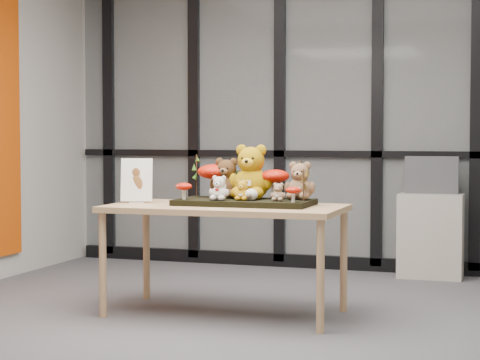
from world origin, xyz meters
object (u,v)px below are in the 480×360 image
(bear_pooh_yellow, at_px, (251,169))
(mushroom_back_left, at_px, (214,179))
(bear_beige_small, at_px, (278,191))
(plush_cream_hedgehog, at_px, (251,194))
(mushroom_front_right, at_px, (293,194))
(display_table, at_px, (225,215))
(diorama_tray, at_px, (245,202))
(bear_tan_back, at_px, (300,179))
(bear_white_bow, at_px, (219,187))
(mushroom_back_right, at_px, (275,183))
(cabinet, at_px, (431,236))
(sign_holder, at_px, (137,182))
(monitor, at_px, (432,175))
(mushroom_front_left, at_px, (184,190))
(bear_brown_medium, at_px, (226,176))
(bear_small_yellow, at_px, (242,189))

(bear_pooh_yellow, distance_m, mushroom_back_left, 0.30)
(bear_beige_small, xyz_separation_m, mushroom_back_left, (-0.53, 0.20, 0.06))
(plush_cream_hedgehog, relative_size, mushroom_front_right, 0.77)
(display_table, height_order, plush_cream_hedgehog, plush_cream_hedgehog)
(diorama_tray, bearing_deg, bear_tan_back, 15.21)
(bear_beige_small, distance_m, plush_cream_hedgehog, 0.18)
(bear_white_bow, relative_size, plush_cream_hedgehog, 2.07)
(bear_white_bow, bearing_deg, plush_cream_hedgehog, 9.66)
(plush_cream_hedgehog, bearing_deg, mushroom_back_right, 65.51)
(cabinet, bearing_deg, plush_cream_hedgehog, -115.33)
(bear_beige_small, height_order, sign_holder, sign_holder)
(cabinet, relative_size, monitor, 1.60)
(plush_cream_hedgehog, relative_size, monitor, 0.20)
(bear_pooh_yellow, height_order, mushroom_back_right, bear_pooh_yellow)
(diorama_tray, bearing_deg, mushroom_back_left, 155.64)
(bear_white_bow, xyz_separation_m, mushroom_back_right, (0.31, 0.26, 0.02))
(mushroom_back_left, bearing_deg, mushroom_front_left, -115.50)
(plush_cream_hedgehog, distance_m, cabinet, 2.30)
(bear_tan_back, bearing_deg, bear_brown_medium, 179.39)
(bear_beige_small, bearing_deg, sign_holder, 178.09)
(monitor, bearing_deg, bear_pooh_yellow, -118.86)
(plush_cream_hedgehog, bearing_deg, mushroom_front_left, -175.80)
(mushroom_back_left, distance_m, mushroom_back_right, 0.45)
(bear_pooh_yellow, distance_m, sign_holder, 0.82)
(mushroom_front_left, bearing_deg, bear_white_bow, -0.59)
(bear_brown_medium, bearing_deg, mushroom_back_right, 2.41)
(bear_brown_medium, distance_m, bear_white_bow, 0.25)
(diorama_tray, bearing_deg, bear_small_yellow, -79.00)
(plush_cream_hedgehog, xyz_separation_m, mushroom_front_right, (0.30, -0.05, 0.01))
(bear_beige_small, distance_m, sign_holder, 1.05)
(mushroom_back_right, distance_m, monitor, 2.03)
(display_table, bearing_deg, cabinet, 59.95)
(plush_cream_hedgehog, height_order, mushroom_back_left, mushroom_back_left)
(diorama_tray, bearing_deg, sign_holder, -177.00)
(bear_small_yellow, bearing_deg, mushroom_front_right, -6.76)
(bear_white_bow, bearing_deg, bear_beige_small, 8.84)
(mushroom_back_left, bearing_deg, monitor, 54.43)
(bear_white_bow, bearing_deg, mushroom_back_left, 117.49)
(cabinet, bearing_deg, bear_pooh_yellow, -119.10)
(mushroom_front_left, distance_m, cabinet, 2.57)
(display_table, xyz_separation_m, sign_holder, (-0.67, 0.02, 0.21))
(bear_pooh_yellow, xyz_separation_m, bear_white_bow, (-0.15, -0.23, -0.11))
(bear_white_bow, distance_m, plush_cream_hedgehog, 0.22)
(diorama_tray, height_order, mushroom_back_right, mushroom_back_right)
(bear_white_bow, xyz_separation_m, mushroom_back_left, (-0.13, 0.26, 0.04))
(mushroom_front_right, bearing_deg, plush_cream_hedgehog, 170.60)
(bear_beige_small, bearing_deg, bear_brown_medium, 157.14)
(mushroom_back_right, bearing_deg, mushroom_back_left, 179.53)
(bear_tan_back, xyz_separation_m, cabinet, (0.68, 1.84, -0.57))
(diorama_tray, distance_m, bear_beige_small, 0.29)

